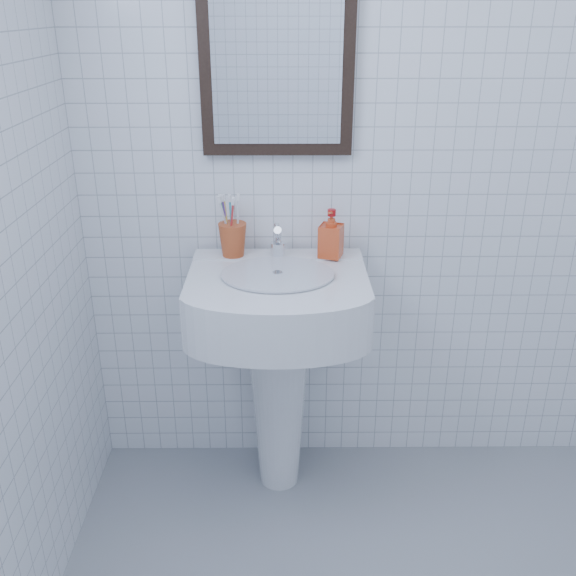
{
  "coord_description": "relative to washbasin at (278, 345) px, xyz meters",
  "views": [
    {
      "loc": [
        -0.38,
        -0.99,
        1.7
      ],
      "look_at": [
        -0.36,
        0.86,
        0.88
      ],
      "focal_mm": 40.0,
      "sensor_mm": 36.0,
      "label": 1
    }
  ],
  "objects": [
    {
      "name": "wall_back",
      "position": [
        0.4,
        0.21,
        0.64
      ],
      "size": [
        2.2,
        0.02,
        2.5
      ],
      "primitive_type": "cube",
      "color": "white",
      "rests_on": "ground"
    },
    {
      "name": "washbasin",
      "position": [
        0.0,
        0.0,
        0.0
      ],
      "size": [
        0.59,
        0.43,
        0.91
      ],
      "color": "white",
      "rests_on": "ground"
    },
    {
      "name": "faucet",
      "position": [
        0.0,
        0.11,
        0.34
      ],
      "size": [
        0.05,
        0.11,
        0.13
      ],
      "color": "silver",
      "rests_on": "washbasin"
    },
    {
      "name": "toothbrush_cup",
      "position": [
        -0.16,
        0.12,
        0.35
      ],
      "size": [
        0.12,
        0.12,
        0.12
      ],
      "primitive_type": null,
      "rotation": [
        0.0,
        0.0,
        -0.3
      ],
      "color": "#B2461F",
      "rests_on": "washbasin"
    },
    {
      "name": "soap_dispenser",
      "position": [
        0.18,
        0.11,
        0.38
      ],
      "size": [
        0.1,
        0.1,
        0.17
      ],
      "primitive_type": "imported",
      "rotation": [
        0.0,
        0.0,
        -0.32
      ],
      "color": "red",
      "rests_on": "washbasin"
    },
    {
      "name": "wall_mirror",
      "position": [
        0.0,
        0.19,
        0.94
      ],
      "size": [
        0.5,
        0.04,
        0.62
      ],
      "color": "black",
      "rests_on": "wall_back"
    }
  ]
}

